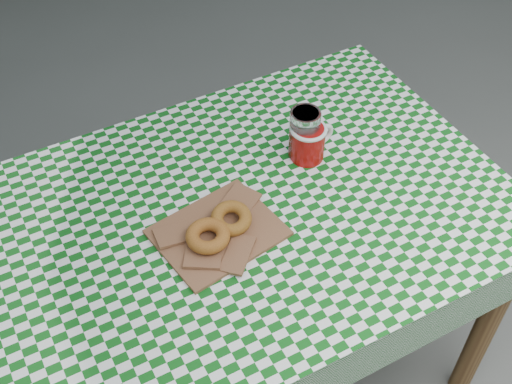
{
  "coord_description": "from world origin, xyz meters",
  "views": [
    {
      "loc": [
        -0.59,
        -0.77,
        1.88
      ],
      "look_at": [
        -0.1,
        0.15,
        0.79
      ],
      "focal_mm": 45.78,
      "sensor_mm": 36.0,
      "label": 1
    }
  ],
  "objects_px": {
    "paper_bag": "(218,232)",
    "drinking_glass": "(304,134)",
    "table": "(241,305)",
    "coffee_mug": "(308,143)"
  },
  "relations": [
    {
      "from": "table",
      "to": "paper_bag",
      "type": "height_order",
      "value": "paper_bag"
    },
    {
      "from": "table",
      "to": "drinking_glass",
      "type": "xyz_separation_m",
      "value": [
        0.23,
        0.1,
        0.45
      ]
    },
    {
      "from": "table",
      "to": "coffee_mug",
      "type": "distance_m",
      "value": 0.5
    },
    {
      "from": "table",
      "to": "paper_bag",
      "type": "bearing_deg",
      "value": -151.34
    },
    {
      "from": "paper_bag",
      "to": "drinking_glass",
      "type": "height_order",
      "value": "drinking_glass"
    },
    {
      "from": "paper_bag",
      "to": "coffee_mug",
      "type": "relative_size",
      "value": 1.58
    },
    {
      "from": "coffee_mug",
      "to": "table",
      "type": "bearing_deg",
      "value": -169.65
    },
    {
      "from": "paper_bag",
      "to": "coffee_mug",
      "type": "distance_m",
      "value": 0.33
    },
    {
      "from": "table",
      "to": "drinking_glass",
      "type": "relative_size",
      "value": 9.33
    },
    {
      "from": "table",
      "to": "coffee_mug",
      "type": "relative_size",
      "value": 7.48
    }
  ]
}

